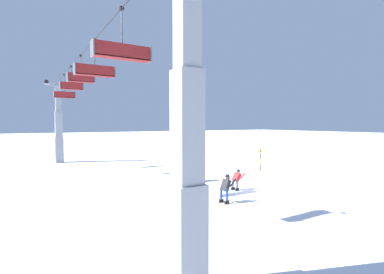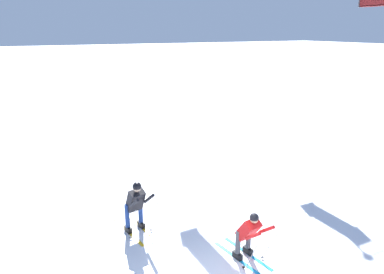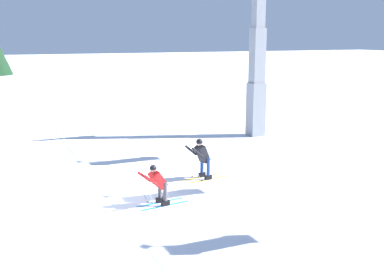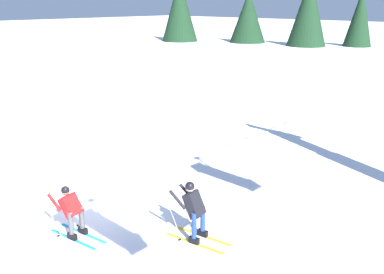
# 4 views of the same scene
# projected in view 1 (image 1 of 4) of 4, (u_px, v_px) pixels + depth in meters

# --- Properties ---
(ground_plane) EXTENTS (260.00, 260.00, 0.00)m
(ground_plane) POSITION_uv_depth(u_px,v_px,m) (260.00, 192.00, 18.20)
(ground_plane) COLOR white
(skier_carving_main) EXTENTS (0.80, 1.74, 1.49)m
(skier_carving_main) POSITION_uv_depth(u_px,v_px,m) (237.00, 178.00, 18.62)
(skier_carving_main) COLOR #198CCC
(skier_carving_main) RESTS_ON ground_plane
(lift_tower_near) EXTENTS (0.79, 2.88, 9.14)m
(lift_tower_near) POSITION_uv_depth(u_px,v_px,m) (187.00, 147.00, 7.10)
(lift_tower_near) COLOR gray
(lift_tower_near) RESTS_ON ground_plane
(lift_tower_far) EXTENTS (0.86, 2.66, 9.14)m
(lift_tower_far) POSITION_uv_depth(u_px,v_px,m) (59.00, 129.00, 31.63)
(lift_tower_far) COLOR gray
(lift_tower_far) RESTS_ON ground_plane
(haul_cable) EXTENTS (34.67, 0.05, 0.05)m
(haul_cable) POSITION_uv_depth(u_px,v_px,m) (81.00, 55.00, 19.11)
(haul_cable) COLOR black
(chairlift_seat_nearest) EXTENTS (0.61, 2.36, 2.08)m
(chairlift_seat_nearest) POSITION_uv_depth(u_px,v_px,m) (123.00, 51.00, 11.35)
(chairlift_seat_nearest) COLOR black
(chairlift_seat_second) EXTENTS (0.61, 2.16, 2.05)m
(chairlift_seat_second) POSITION_uv_depth(u_px,v_px,m) (95.00, 70.00, 15.60)
(chairlift_seat_second) COLOR black
(chairlift_seat_middle) EXTENTS (0.61, 1.77, 1.87)m
(chairlift_seat_middle) POSITION_uv_depth(u_px,v_px,m) (81.00, 78.00, 19.22)
(chairlift_seat_middle) COLOR black
(chairlift_seat_fourth) EXTENTS (0.61, 1.78, 1.94)m
(chairlift_seat_fourth) POSITION_uv_depth(u_px,v_px,m) (72.00, 86.00, 22.90)
(chairlift_seat_fourth) COLOR black
(chairlift_seat_farthest) EXTENTS (0.61, 1.89, 2.27)m
(chairlift_seat_farthest) POSITION_uv_depth(u_px,v_px,m) (65.00, 94.00, 26.68)
(chairlift_seat_farthest) COLOR black
(trail_marker_pole) EXTENTS (0.07, 0.28, 2.33)m
(trail_marker_pole) POSITION_uv_depth(u_px,v_px,m) (260.00, 161.00, 23.59)
(trail_marker_pole) COLOR orange
(trail_marker_pole) RESTS_ON ground_plane
(skier_distant_uphill) EXTENTS (0.86, 1.79, 1.70)m
(skier_distant_uphill) POSITION_uv_depth(u_px,v_px,m) (226.00, 186.00, 15.60)
(skier_distant_uphill) COLOR yellow
(skier_distant_uphill) RESTS_ON ground_plane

